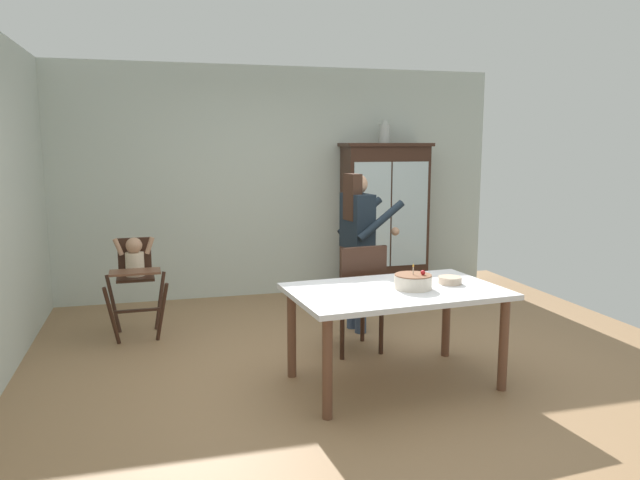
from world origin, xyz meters
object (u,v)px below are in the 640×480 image
object	(u,v)px
dining_chair_far_side	(358,291)
china_cabinet	(384,218)
birthday_cake	(413,281)
adult_person	(358,232)
serving_bowl	(450,280)
high_chair_with_toddler	(135,269)
dining_table	(395,300)
ceramic_vase	(384,133)

from	to	relation	value
dining_chair_far_side	china_cabinet	bearing A→B (deg)	-123.27
china_cabinet	birthday_cake	size ratio (longest dim) A/B	6.48
china_cabinet	birthday_cake	distance (m)	2.93
adult_person	dining_chair_far_side	xyz separation A→B (m)	(-0.21, -0.64, -0.41)
china_cabinet	serving_bowl	size ratio (longest dim) A/B	10.08
high_chair_with_toddler	birthday_cake	world-z (taller)	high_chair_with_toddler
birthday_cake	serving_bowl	world-z (taller)	birthday_cake
serving_bowl	adult_person	bearing A→B (deg)	103.54
high_chair_with_toddler	birthday_cake	distance (m)	2.68
china_cabinet	dining_table	bearing A→B (deg)	-109.62
ceramic_vase	birthday_cake	world-z (taller)	ceramic_vase
china_cabinet	dining_table	distance (m)	2.95
high_chair_with_toddler	serving_bowl	world-z (taller)	high_chair_with_toddler
ceramic_vase	serving_bowl	xyz separation A→B (m)	(-0.50, -2.73, -1.17)
ceramic_vase	adult_person	xyz separation A→B (m)	(-0.81, -1.44, -0.97)
ceramic_vase	high_chair_with_toddler	world-z (taller)	ceramic_vase
high_chair_with_toddler	birthday_cake	xyz separation A→B (m)	(2.04, -1.73, 0.14)
ceramic_vase	dining_table	distance (m)	3.21
dining_table	adult_person	bearing A→B (deg)	83.32
birthday_cake	china_cabinet	bearing A→B (deg)	72.90
high_chair_with_toddler	dining_table	distance (m)	2.56
birthday_cake	ceramic_vase	bearing A→B (deg)	73.22
adult_person	dining_table	distance (m)	1.38
dining_table	dining_chair_far_side	xyz separation A→B (m)	(-0.05, 0.70, -0.10)
high_chair_with_toddler	serving_bowl	bearing A→B (deg)	-36.45
high_chair_with_toddler	adult_person	xyz separation A→B (m)	(2.07, -0.37, 0.31)
ceramic_vase	high_chair_with_toddler	size ratio (longest dim) A/B	0.28
birthday_cake	serving_bowl	distance (m)	0.35
high_chair_with_toddler	dining_table	bearing A→B (deg)	-43.23
ceramic_vase	dining_table	size ratio (longest dim) A/B	0.16
ceramic_vase	serving_bowl	size ratio (longest dim) A/B	1.50
adult_person	high_chair_with_toddler	bearing A→B (deg)	69.85
ceramic_vase	dining_chair_far_side	size ratio (longest dim) A/B	0.28
china_cabinet	dining_chair_far_side	world-z (taller)	china_cabinet
china_cabinet	serving_bowl	bearing A→B (deg)	-100.78
serving_bowl	dining_chair_far_side	world-z (taller)	dining_chair_far_side
adult_person	dining_chair_far_side	distance (m)	0.79
adult_person	dining_table	bearing A→B (deg)	163.28
high_chair_with_toddler	serving_bowl	size ratio (longest dim) A/B	5.28
high_chair_with_toddler	adult_person	bearing A→B (deg)	-11.63
china_cabinet	dining_chair_far_side	distance (m)	2.34
china_cabinet	ceramic_vase	world-z (taller)	ceramic_vase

